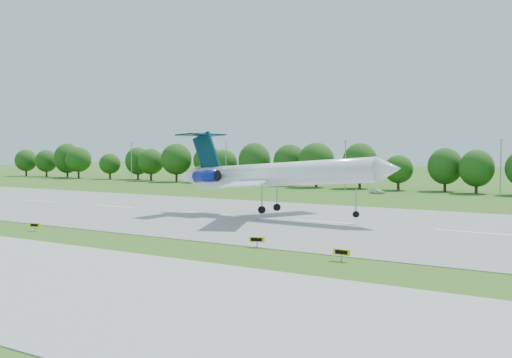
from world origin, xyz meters
name	(u,v)px	position (x,y,z in m)	size (l,w,h in m)	color
ground	(220,249)	(0.00, 0.00, 0.00)	(600.00, 600.00, 0.00)	#315917
runway	(322,222)	(0.00, 25.00, 0.04)	(400.00, 45.00, 0.08)	gray
taxiway	(83,285)	(0.00, -18.00, 0.04)	(400.00, 23.00, 0.08)	#ADADA8
tree_line	(439,166)	(0.00, 92.00, 6.19)	(288.40, 8.40, 10.40)	#382314
light_poles	(418,166)	(-2.50, 82.00, 6.34)	(175.90, 0.25, 12.19)	gray
airliner	(270,174)	(-8.42, 25.05, 6.56)	(37.28, 27.14, 12.11)	white
taxi_sign_left	(35,225)	(-26.92, -1.48, 0.75)	(1.43, 0.52, 1.01)	gray
taxi_sign_centre	(257,240)	(2.82, 2.72, 0.83)	(1.57, 0.69, 1.12)	gray
taxi_sign_right	(342,252)	(13.14, 0.51, 0.84)	(1.62, 0.24, 1.13)	gray
service_vehicle_a	(232,184)	(-51.97, 80.28, 0.63)	(1.32, 3.80, 1.25)	white
service_vehicle_b	(377,191)	(-10.43, 77.60, 0.61)	(1.45, 3.61, 1.23)	silver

